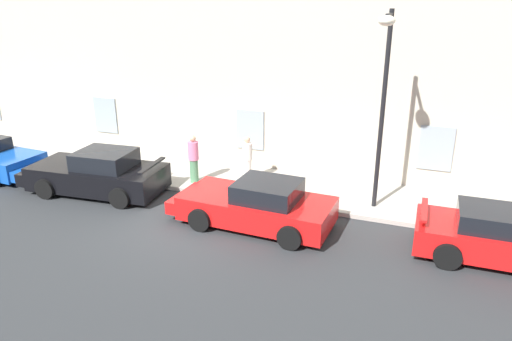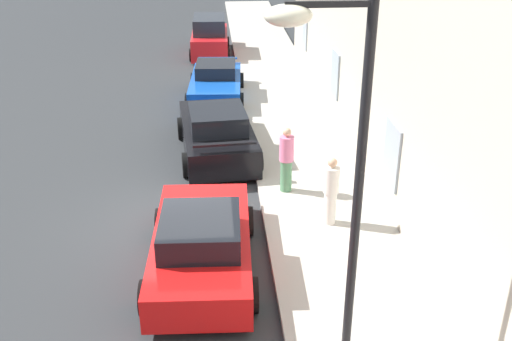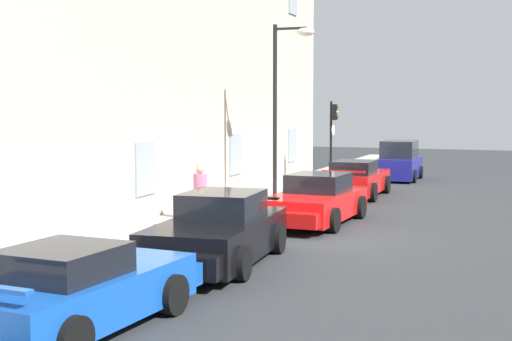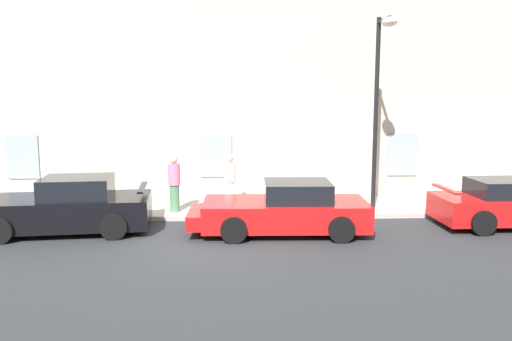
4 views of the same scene
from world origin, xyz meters
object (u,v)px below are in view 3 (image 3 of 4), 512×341
sportscar_white_middle (313,203)px  street_lamp (287,81)px  pedestrian_admiring (200,191)px  sportscar_yellow_flank (215,235)px  pedestrian_strolling (200,198)px  sportscar_tail_end (356,180)px  hatchback_distant (399,162)px  sportscar_red_lead (83,289)px  traffic_light (333,127)px

sportscar_white_middle → street_lamp: 5.18m
pedestrian_admiring → sportscar_yellow_flank: bearing=-151.4°
sportscar_yellow_flank → pedestrian_strolling: 3.43m
sportscar_tail_end → hatchback_distant: hatchback_distant is taller
sportscar_yellow_flank → pedestrian_admiring: size_ratio=3.10×
sportscar_yellow_flank → street_lamp: (9.21, 1.50, 3.55)m
hatchback_distant → sportscar_yellow_flank: bearing=178.6°
sportscar_red_lead → sportscar_yellow_flank: bearing=-0.7°
street_lamp → pedestrian_strolling: bearing=178.0°
pedestrian_strolling → sportscar_red_lead: bearing=-167.8°
sportscar_tail_end → pedestrian_strolling: 10.09m
hatchback_distant → pedestrian_strolling: pedestrian_strolling is taller
sportscar_white_middle → sportscar_tail_end: (6.88, 0.36, -0.01)m
sportscar_red_lead → pedestrian_admiring: bearing=14.7°
street_lamp → hatchback_distant: bearing=-11.0°
hatchback_distant → sportscar_tail_end: bearing=176.1°
sportscar_yellow_flank → traffic_light: 15.94m
sportscar_white_middle → pedestrian_admiring: bearing=114.5°
sportscar_red_lead → street_lamp: street_lamp is taller
sportscar_white_middle → pedestrian_admiring: 3.23m
street_lamp → sportscar_yellow_flank: bearing=-170.7°
hatchback_distant → traffic_light: traffic_light is taller
hatchback_distant → traffic_light: size_ratio=1.05×
hatchback_distant → pedestrian_admiring: bearing=168.4°
sportscar_red_lead → street_lamp: bearing=5.9°
sportscar_yellow_flank → traffic_light: bearing=6.1°
traffic_light → pedestrian_admiring: size_ratio=2.08×
sportscar_red_lead → traffic_light: 20.69m
sportscar_white_middle → traffic_light: traffic_light is taller
sportscar_red_lead → sportscar_tail_end: bearing=-0.3°
sportscar_yellow_flank → pedestrian_strolling: size_ratio=2.96×
sportscar_white_middle → sportscar_tail_end: sportscar_white_middle is taller
sportscar_yellow_flank → sportscar_red_lead: bearing=179.3°
sportscar_red_lead → pedestrian_admiring: pedestrian_admiring is taller
traffic_light → street_lamp: size_ratio=0.58×
sportscar_red_lead → pedestrian_admiring: size_ratio=2.80×
traffic_light → street_lamp: (-6.54, -0.17, 1.73)m
street_lamp → pedestrian_strolling: street_lamp is taller
hatchback_distant → traffic_light: bearing=149.2°
sportscar_tail_end → pedestrian_strolling: size_ratio=2.79×
pedestrian_admiring → pedestrian_strolling: (-1.71, -0.81, 0.04)m
street_lamp → pedestrian_strolling: size_ratio=3.44×
sportscar_white_middle → sportscar_tail_end: size_ratio=1.01×
sportscar_yellow_flank → pedestrian_strolling: bearing=30.4°
pedestrian_strolling → pedestrian_admiring: bearing=25.2°
sportscar_white_middle → hatchback_distant: bearing=-0.4°
traffic_light → pedestrian_strolling: bearing=179.8°
hatchback_distant → pedestrian_admiring: (-14.71, 3.01, 0.17)m
traffic_light → street_lamp: street_lamp is taller
sportscar_white_middle → hatchback_distant: hatchback_distant is taller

